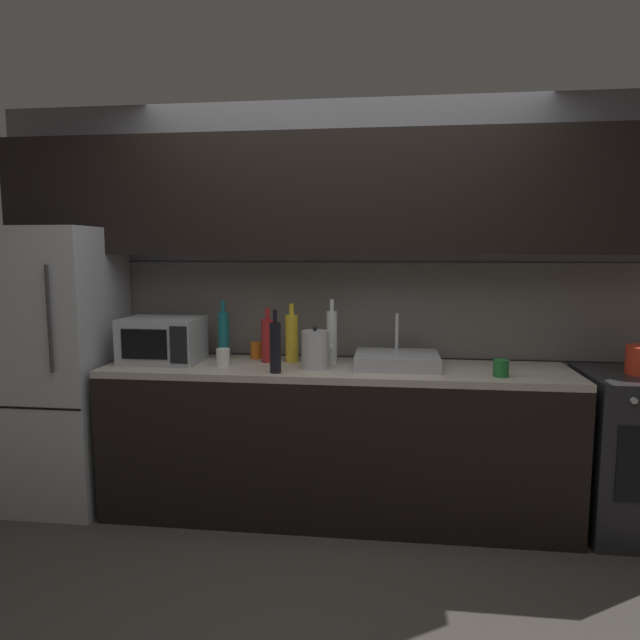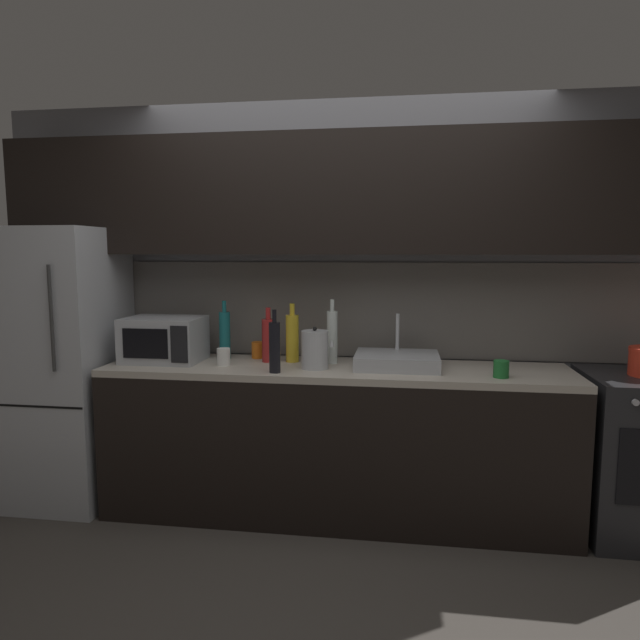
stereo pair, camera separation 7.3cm
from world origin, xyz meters
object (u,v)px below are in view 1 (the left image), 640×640
object	(u,v)px
microwave	(163,340)
mug_orange	(257,350)
wine_bottle_teal	(224,335)
refrigerator	(58,367)
wine_bottle_clear	(332,336)
wine_bottle_yellow	(292,338)
mug_green	(501,368)
oven_range	(637,453)
kettle	(315,350)
wine_bottle_dark	(275,347)
mug_white	(223,357)
wine_bottle_red	(268,340)

from	to	relation	value
microwave	mug_orange	size ratio (longest dim) A/B	4.50
mug_orange	wine_bottle_teal	bearing A→B (deg)	-166.39
refrigerator	wine_bottle_clear	bearing A→B (deg)	3.26
wine_bottle_yellow	mug_green	xyz separation A→B (m)	(1.18, -0.27, -0.10)
oven_range	mug_green	xyz separation A→B (m)	(-0.78, -0.16, 0.50)
kettle	mug_green	xyz separation A→B (m)	(1.02, -0.09, -0.06)
microwave	wine_bottle_dark	xyz separation A→B (m)	(0.74, -0.23, 0.01)
oven_range	wine_bottle_yellow	size ratio (longest dim) A/B	2.53
refrigerator	wine_bottle_yellow	xyz separation A→B (m)	(1.46, 0.11, 0.19)
microwave	wine_bottle_clear	bearing A→B (deg)	4.38
mug_white	mug_orange	bearing A→B (deg)	60.58
wine_bottle_yellow	wine_bottle_dark	distance (m)	0.32
wine_bottle_teal	wine_bottle_clear	bearing A→B (deg)	-4.20
wine_bottle_teal	wine_bottle_red	distance (m)	0.30
wine_bottle_red	mug_green	xyz separation A→B (m)	(1.33, -0.24, -0.09)
microwave	wine_bottle_dark	size ratio (longest dim) A/B	1.31
mug_white	refrigerator	bearing A→B (deg)	176.94
wine_bottle_teal	wine_bottle_red	world-z (taller)	wine_bottle_teal
wine_bottle_yellow	wine_bottle_clear	distance (m)	0.25
refrigerator	oven_range	distance (m)	3.45
kettle	mug_white	size ratio (longest dim) A/B	2.38
wine_bottle_yellow	wine_bottle_red	distance (m)	0.15
wine_bottle_clear	mug_white	world-z (taller)	wine_bottle_clear
kettle	wine_bottle_yellow	size ratio (longest dim) A/B	0.68
microwave	kettle	bearing A→B (deg)	-5.01
microwave	mug_green	xyz separation A→B (m)	(1.96, -0.17, -0.09)
wine_bottle_red	wine_bottle_dark	distance (m)	0.31
mug_orange	refrigerator	bearing A→B (deg)	-170.92
mug_green	mug_white	distance (m)	1.57
wine_bottle_teal	mug_green	distance (m)	1.65
wine_bottle_dark	microwave	bearing A→B (deg)	163.02
mug_white	oven_range	bearing A→B (deg)	1.38
refrigerator	mug_white	world-z (taller)	refrigerator
refrigerator	mug_green	bearing A→B (deg)	-3.38
kettle	wine_bottle_red	bearing A→B (deg)	153.96
wine_bottle_clear	mug_green	distance (m)	0.98
refrigerator	mug_orange	xyz separation A→B (m)	(1.22, 0.20, 0.10)
microwave	wine_bottle_clear	distance (m)	1.03
wine_bottle_yellow	wine_bottle_clear	world-z (taller)	wine_bottle_clear
microwave	wine_bottle_red	xyz separation A→B (m)	(0.64, 0.07, 0.00)
wine_bottle_clear	mug_orange	distance (m)	0.51
kettle	wine_bottle_clear	bearing A→B (deg)	63.79
wine_bottle_yellow	mug_orange	bearing A→B (deg)	160.21
mug_green	mug_white	xyz separation A→B (m)	(-1.57, 0.10, 0.00)
wine_bottle_yellow	wine_bottle_dark	size ratio (longest dim) A/B	1.01
oven_range	mug_green	size ratio (longest dim) A/B	9.77
mug_green	wine_bottle_clear	bearing A→B (deg)	164.90
oven_range	wine_bottle_dark	distance (m)	2.10
microwave	mug_orange	distance (m)	0.58
refrigerator	wine_bottle_clear	world-z (taller)	refrigerator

